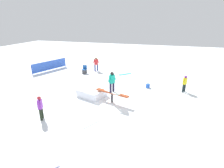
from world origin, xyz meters
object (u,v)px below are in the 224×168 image
object	(u,v)px
rail_feature	(112,94)
bystander_yellow	(185,83)
main_rider_on_rail	(112,82)
loose_snowboard_white	(91,123)
backpack_on_snow	(148,86)
bystander_red	(96,63)
loose_snowboard_cyan	(125,74)
folding_chair	(85,70)
bystander_purple	(40,107)

from	to	relation	value
rail_feature	bystander_yellow	bearing A→B (deg)	51.67
main_rider_on_rail	bystander_yellow	size ratio (longest dim) A/B	1.07
loose_snowboard_white	backpack_on_snow	xyz separation A→B (m)	(2.43, 6.34, 0.16)
bystander_red	loose_snowboard_white	xyz separation A→B (m)	(3.60, -9.85, -0.84)
loose_snowboard_cyan	rail_feature	bearing A→B (deg)	-126.73
folding_chair	backpack_on_snow	bearing A→B (deg)	-25.06
bystander_yellow	main_rider_on_rail	bearing A→B (deg)	159.07
loose_snowboard_white	folding_chair	distance (m)	9.66
rail_feature	bystander_purple	size ratio (longest dim) A/B	1.75
rail_feature	loose_snowboard_white	world-z (taller)	rail_feature
main_rider_on_rail	loose_snowboard_white	xyz separation A→B (m)	(-0.34, -2.87, -1.47)
rail_feature	folding_chair	bearing A→B (deg)	146.80
bystander_purple	backpack_on_snow	size ratio (longest dim) A/B	4.20
bystander_yellow	folding_chair	distance (m)	9.94
bystander_red	bystander_purple	world-z (taller)	bystander_red
bystander_yellow	backpack_on_snow	distance (m)	2.87
loose_snowboard_white	loose_snowboard_cyan	bearing A→B (deg)	-150.83
folding_chair	backpack_on_snow	xyz separation A→B (m)	(6.85, -2.25, -0.24)
rail_feature	loose_snowboard_white	bearing A→B (deg)	-79.74
rail_feature	loose_snowboard_cyan	world-z (taller)	rail_feature
backpack_on_snow	loose_snowboard_cyan	bearing A→B (deg)	-119.68
backpack_on_snow	bystander_yellow	bearing A→B (deg)	108.31
loose_snowboard_white	folding_chair	bearing A→B (deg)	-125.04
loose_snowboard_white	backpack_on_snow	world-z (taller)	backpack_on_snow
bystander_red	backpack_on_snow	distance (m)	7.02
main_rider_on_rail	bystander_yellow	xyz separation A→B (m)	(4.90, 3.38, -0.72)
main_rider_on_rail	rail_feature	bearing A→B (deg)	0.00
rail_feature	loose_snowboard_white	distance (m)	2.95
rail_feature	bystander_purple	distance (m)	4.60
bystander_yellow	loose_snowboard_white	xyz separation A→B (m)	(-5.24, -6.25, -0.75)
loose_snowboard_white	backpack_on_snow	distance (m)	6.79
main_rider_on_rail	backpack_on_snow	distance (m)	4.26
folding_chair	loose_snowboard_cyan	bearing A→B (deg)	5.50
folding_chair	backpack_on_snow	distance (m)	7.22
main_rider_on_rail	loose_snowboard_cyan	xyz separation A→B (m)	(-0.58, 6.64, -1.47)
bystander_purple	folding_chair	world-z (taller)	bystander_purple
loose_snowboard_cyan	loose_snowboard_white	bearing A→B (deg)	-130.28
bystander_red	bystander_purple	size ratio (longest dim) A/B	1.06
loose_snowboard_cyan	folding_chair	distance (m)	4.30
bystander_purple	backpack_on_snow	world-z (taller)	bystander_purple
rail_feature	bystander_purple	world-z (taller)	bystander_purple
bystander_yellow	rail_feature	bearing A→B (deg)	159.07
bystander_red	bystander_purple	distance (m)	10.28
backpack_on_snow	main_rider_on_rail	bearing A→B (deg)	-10.94
main_rider_on_rail	bystander_purple	world-z (taller)	main_rider_on_rail
bystander_red	loose_snowboard_white	world-z (taller)	bystander_red
bystander_red	bystander_yellow	bearing A→B (deg)	123.25
main_rider_on_rail	loose_snowboard_white	size ratio (longest dim) A/B	1.16
bystander_yellow	loose_snowboard_cyan	bearing A→B (deg)	93.73
bystander_yellow	loose_snowboard_white	size ratio (longest dim) A/B	1.08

